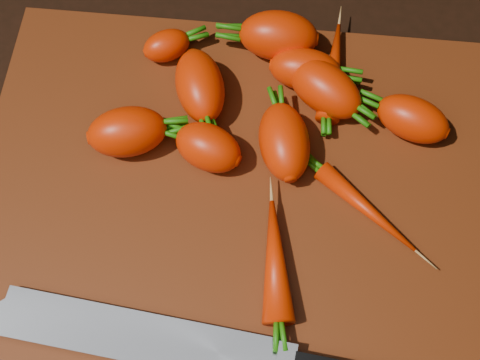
{
  "coord_description": "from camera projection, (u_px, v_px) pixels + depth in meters",
  "views": [
    {
      "loc": [
        0.02,
        -0.25,
        0.59
      ],
      "look_at": [
        0.0,
        0.01,
        0.03
      ],
      "focal_mm": 50.0,
      "sensor_mm": 36.0,
      "label": 1
    }
  ],
  "objects": [
    {
      "name": "carrot_8",
      "position": [
        367.0,
        209.0,
        0.61
      ],
      "size": [
        0.1,
        0.09,
        0.02
      ],
      "primitive_type": "ellipsoid",
      "rotation": [
        0.0,
        0.0,
        -0.69
      ],
      "color": "red",
      "rests_on": "cutting_board"
    },
    {
      "name": "knife",
      "position": [
        164.0,
        342.0,
        0.56
      ],
      "size": [
        0.39,
        0.07,
        0.02
      ],
      "rotation": [
        0.0,
        0.0,
        -0.1
      ],
      "color": "gray",
      "rests_on": "cutting_board"
    },
    {
      "name": "ground",
      "position": [
        239.0,
        205.0,
        0.64
      ],
      "size": [
        2.0,
        2.0,
        0.01
      ],
      "primitive_type": "cube",
      "color": "black"
    },
    {
      "name": "carrot_9",
      "position": [
        275.0,
        260.0,
        0.58
      ],
      "size": [
        0.04,
        0.11,
        0.03
      ],
      "primitive_type": "ellipsoid",
      "rotation": [
        0.0,
        0.0,
        1.7
      ],
      "color": "red",
      "rests_on": "cutting_board"
    },
    {
      "name": "carrot_4",
      "position": [
        278.0,
        36.0,
        0.67
      ],
      "size": [
        0.08,
        0.05,
        0.05
      ],
      "primitive_type": "ellipsoid",
      "rotation": [
        0.0,
        0.0,
        3.13
      ],
      "color": "red",
      "rests_on": "cutting_board"
    },
    {
      "name": "carrot_2",
      "position": [
        200.0,
        86.0,
        0.65
      ],
      "size": [
        0.07,
        0.09,
        0.05
      ],
      "primitive_type": "ellipsoid",
      "rotation": [
        0.0,
        0.0,
        -1.26
      ],
      "color": "red",
      "rests_on": "cutting_board"
    },
    {
      "name": "carrot_10",
      "position": [
        325.0,
        88.0,
        0.65
      ],
      "size": [
        0.09,
        0.09,
        0.05
      ],
      "primitive_type": "ellipsoid",
      "rotation": [
        0.0,
        0.0,
        5.66
      ],
      "color": "red",
      "rests_on": "cutting_board"
    },
    {
      "name": "carrot_6",
      "position": [
        413.0,
        119.0,
        0.64
      ],
      "size": [
        0.08,
        0.07,
        0.04
      ],
      "primitive_type": "ellipsoid",
      "rotation": [
        0.0,
        0.0,
        2.76
      ],
      "color": "red",
      "rests_on": "cutting_board"
    },
    {
      "name": "carrot_1",
      "position": [
        208.0,
        147.0,
        0.62
      ],
      "size": [
        0.08,
        0.06,
        0.04
      ],
      "primitive_type": "ellipsoid",
      "rotation": [
        0.0,
        0.0,
        2.77
      ],
      "color": "red",
      "rests_on": "cutting_board"
    },
    {
      "name": "carrot_7",
      "position": [
        333.0,
        70.0,
        0.67
      ],
      "size": [
        0.03,
        0.12,
        0.02
      ],
      "primitive_type": "ellipsoid",
      "rotation": [
        0.0,
        0.0,
        1.51
      ],
      "color": "red",
      "rests_on": "cutting_board"
    },
    {
      "name": "carrot_5",
      "position": [
        167.0,
        46.0,
        0.68
      ],
      "size": [
        0.06,
        0.05,
        0.03
      ],
      "primitive_type": "ellipsoid",
      "rotation": [
        0.0,
        0.0,
        0.52
      ],
      "color": "red",
      "rests_on": "cutting_board"
    },
    {
      "name": "carrot_0",
      "position": [
        127.0,
        132.0,
        0.63
      ],
      "size": [
        0.08,
        0.07,
        0.05
      ],
      "primitive_type": "ellipsoid",
      "rotation": [
        0.0,
        0.0,
        0.28
      ],
      "color": "red",
      "rests_on": "cutting_board"
    },
    {
      "name": "carrot_11",
      "position": [
        305.0,
        69.0,
        0.66
      ],
      "size": [
        0.07,
        0.05,
        0.04
      ],
      "primitive_type": "ellipsoid",
      "rotation": [
        0.0,
        0.0,
        6.21
      ],
      "color": "red",
      "rests_on": "cutting_board"
    },
    {
      "name": "cutting_board",
      "position": [
        239.0,
        200.0,
        0.63
      ],
      "size": [
        0.5,
        0.4,
        0.01
      ],
      "primitive_type": "cube",
      "color": "#5C240B",
      "rests_on": "ground"
    },
    {
      "name": "carrot_3",
      "position": [
        284.0,
        142.0,
        0.62
      ],
      "size": [
        0.06,
        0.09,
        0.05
      ],
      "primitive_type": "ellipsoid",
      "rotation": [
        0.0,
        0.0,
        1.79
      ],
      "color": "red",
      "rests_on": "cutting_board"
    }
  ]
}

